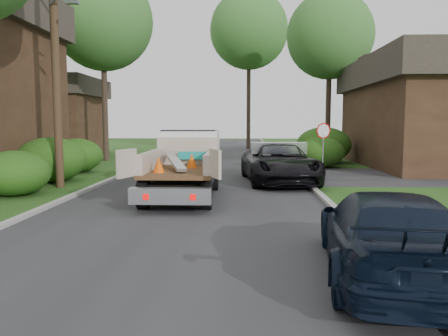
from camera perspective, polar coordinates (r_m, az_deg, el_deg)
ground at (r=11.66m, az=-5.04°, el=-6.24°), size 120.00×120.00×0.00m
road at (r=21.49m, az=-1.54°, el=-0.65°), size 8.00×90.00×0.02m
curb_left at (r=22.16m, az=-12.18°, el=-0.44°), size 0.20×90.00×0.12m
curb_right at (r=21.59m, az=9.38°, el=-0.55°), size 0.20×90.00×0.12m
stop_sign at (r=20.64m, az=12.83°, el=3.87°), size 0.71×0.32×2.48m
utility_pole at (r=17.93m, az=-21.16°, el=14.24°), size 2.42×1.25×10.00m
house_left_far at (r=36.53m, az=-21.89°, el=6.39°), size 7.56×7.56×6.00m
house_right at (r=27.79m, az=27.12°, el=6.70°), size 9.72×12.96×6.20m
hedge_left_a at (r=16.34m, az=-25.69°, el=-0.61°), size 2.34×2.34×1.53m
hedge_left_b at (r=19.58m, az=-21.66°, el=1.04°), size 2.86×2.86×1.87m
hedge_left_c at (r=22.92m, az=-18.77°, el=1.57°), size 2.60×2.60×1.70m
hedge_right_a at (r=24.73m, az=12.50°, el=2.03°), size 2.60×2.60×1.70m
hedge_right_b at (r=27.78m, az=12.87°, el=2.95°), size 3.38×3.38×2.21m
tree_left_far at (r=30.41m, az=-15.57°, el=18.06°), size 6.40×6.40×12.20m
tree_right_far at (r=32.43m, az=13.67°, el=16.42°), size 6.00×6.00×11.50m
tree_center_far at (r=42.18m, az=3.28°, el=17.52°), size 7.20×7.20×14.60m
flatbed_truck at (r=15.14m, az=-4.89°, el=1.14°), size 2.74×5.84×2.21m
black_pickup at (r=18.09m, az=7.22°, el=0.63°), size 3.25×6.04×1.61m
navy_suv at (r=7.43m, az=20.54°, el=-8.10°), size 2.58×5.00×1.39m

